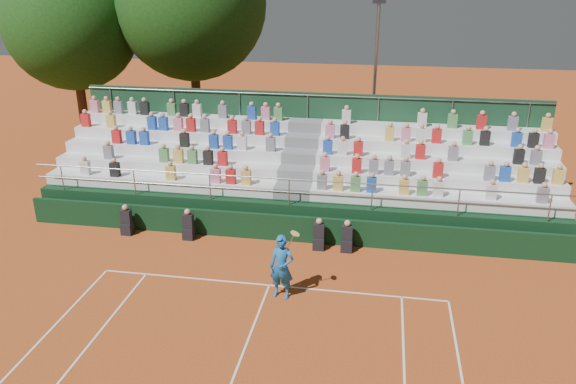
% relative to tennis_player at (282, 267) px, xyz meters
% --- Properties ---
extents(ground, '(90.00, 90.00, 0.00)m').
position_rel_tennis_player_xyz_m(ground, '(-0.51, 0.56, -1.02)').
color(ground, '#B04B1D').
rests_on(ground, ground).
extents(courtside_wall, '(20.00, 0.15, 1.00)m').
position_rel_tennis_player_xyz_m(courtside_wall, '(-0.51, 3.76, -0.52)').
color(courtside_wall, black).
rests_on(courtside_wall, ground).
extents(line_officials, '(8.62, 0.40, 1.19)m').
position_rel_tennis_player_xyz_m(line_officials, '(-2.04, 3.31, -0.54)').
color(line_officials, black).
rests_on(line_officials, ground).
extents(grandstand, '(20.00, 5.20, 4.40)m').
position_rel_tennis_player_xyz_m(grandstand, '(-0.50, 7.00, 0.07)').
color(grandstand, black).
rests_on(grandstand, ground).
extents(tennis_player, '(0.93, 0.58, 2.22)m').
position_rel_tennis_player_xyz_m(tennis_player, '(0.00, 0.00, 0.00)').
color(tennis_player, '#165DA8').
rests_on(tennis_player, ground).
extents(tree_west, '(7.02, 7.02, 10.16)m').
position_rel_tennis_player_xyz_m(tree_west, '(-13.81, 13.94, 5.62)').
color(tree_west, '#362313').
rests_on(tree_west, ground).
extents(tree_east, '(7.93, 7.93, 11.55)m').
position_rel_tennis_player_xyz_m(tree_east, '(-7.58, 15.19, 6.55)').
color(tree_east, '#362313').
rests_on(tree_east, ground).
extents(floodlight_mast, '(0.60, 0.25, 8.17)m').
position_rel_tennis_player_xyz_m(floodlight_mast, '(2.22, 12.95, 3.74)').
color(floodlight_mast, gray).
rests_on(floodlight_mast, ground).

